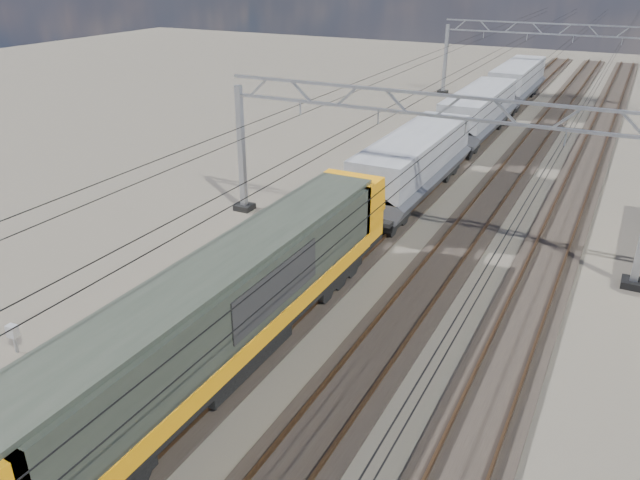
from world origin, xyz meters
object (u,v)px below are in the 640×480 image
at_px(locomotive, 225,308).
at_px(trackside_cabinet, 13,332).
at_px(hopper_wagon_mid, 479,111).
at_px(hopper_wagon_third, 517,80).
at_px(catenary_gantry_far, 547,60).
at_px(hopper_wagon_lead, 413,162).
at_px(catenary_gantry_mid, 418,164).

relative_size(locomotive, trackside_cabinet, 19.91).
height_order(locomotive, hopper_wagon_mid, locomotive).
bearing_deg(trackside_cabinet, hopper_wagon_third, 76.76).
bearing_deg(locomotive, catenary_gantry_far, 87.63).
bearing_deg(hopper_wagon_lead, locomotive, -90.00).
height_order(catenary_gantry_far, hopper_wagon_lead, catenary_gantry_far).
relative_size(catenary_gantry_far, hopper_wagon_lead, 1.53).
bearing_deg(catenary_gantry_far, hopper_wagon_mid, -96.97).
height_order(locomotive, hopper_wagon_third, locomotive).
xyz_separation_m(locomotive, hopper_wagon_mid, (-0.00, 31.90, -0.09)).
height_order(locomotive, hopper_wagon_lead, locomotive).
relative_size(catenary_gantry_far, hopper_wagon_mid, 1.53).
distance_m(locomotive, hopper_wagon_mid, 31.90).
xyz_separation_m(catenary_gantry_mid, hopper_wagon_third, (-2.00, 33.83, -1.67)).
relative_size(catenary_gantry_far, trackside_cabinet, 18.78).
bearing_deg(hopper_wagon_mid, catenary_gantry_far, 83.03).
height_order(hopper_wagon_mid, hopper_wagon_third, same).
relative_size(locomotive, hopper_wagon_mid, 1.62).
distance_m(catenary_gantry_far, hopper_wagon_lead, 30.68).
bearing_deg(catenary_gantry_far, catenary_gantry_mid, -90.00).
relative_size(hopper_wagon_lead, hopper_wagon_third, 1.00).
height_order(hopper_wagon_lead, trackside_cabinet, hopper_wagon_lead).
relative_size(catenary_gantry_far, locomotive, 0.94).
height_order(locomotive, trackside_cabinet, locomotive).
bearing_deg(hopper_wagon_mid, catenary_gantry_mid, -84.18).
height_order(hopper_wagon_mid, trackside_cabinet, hopper_wagon_mid).
bearing_deg(catenary_gantry_mid, hopper_wagon_third, 93.38).
height_order(hopper_wagon_third, trackside_cabinet, hopper_wagon_third).
bearing_deg(hopper_wagon_lead, hopper_wagon_third, 90.00).
bearing_deg(hopper_wagon_mid, trackside_cabinet, -101.56).
bearing_deg(catenary_gantry_mid, locomotive, -99.26).
relative_size(hopper_wagon_lead, hopper_wagon_mid, 1.00).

